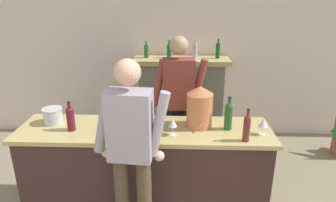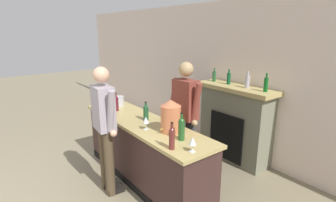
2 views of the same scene
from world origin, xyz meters
The scene contains 13 objects.
wall_back_panel centered at (0.00, 4.22, 1.38)m, with size 12.00×0.07×2.75m.
bar_counter centered at (-0.12, 2.32, 0.47)m, with size 2.59×0.67×0.94m.
fireplace_stone centered at (0.27, 3.95, 0.68)m, with size 1.42×0.52×1.62m.
person_customer centered at (-0.16, 1.74, 0.99)m, with size 0.66×0.33×1.79m.
person_bartender centered at (0.22, 2.83, 1.01)m, with size 0.66×0.32×1.81m.
copper_dispenser centered at (0.44, 2.39, 1.16)m, with size 0.27×0.31×0.43m.
ice_bucket_steel centered at (-1.10, 2.42, 1.02)m, with size 0.21×0.21×0.16m.
wine_bottle_riesling_slim centered at (-0.85, 2.25, 1.08)m, with size 0.08×0.08×0.30m.
wine_bottle_port_short centered at (-0.14, 2.38, 1.07)m, with size 0.08×0.08×0.28m.
wine_bottle_cabernet_heavy centered at (0.73, 2.33, 1.10)m, with size 0.08×0.08×0.35m.
wine_bottle_burgundy_dark centered at (0.86, 2.08, 1.08)m, with size 0.07×0.07×0.32m.
wine_glass_near_bucket centered at (0.17, 2.18, 1.07)m, with size 0.09×0.09×0.18m.
wine_glass_mid_counter centered at (1.05, 2.22, 1.06)m, with size 0.09×0.09×0.17m.
Camera 1 is at (0.22, -0.45, 2.26)m, focal length 32.00 mm.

